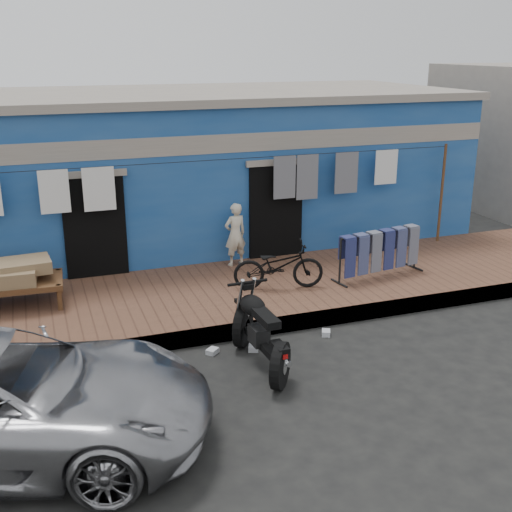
{
  "coord_description": "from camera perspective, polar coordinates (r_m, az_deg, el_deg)",
  "views": [
    {
      "loc": [
        -3.22,
        -6.99,
        4.29
      ],
      "look_at": [
        0.0,
        2.0,
        1.15
      ],
      "focal_mm": 45.0,
      "sensor_mm": 36.0,
      "label": 1
    }
  ],
  "objects": [
    {
      "name": "jeans_rack",
      "position": [
        11.9,
        10.9,
        0.28
      ],
      "size": [
        1.98,
        0.99,
        0.89
      ],
      "primitive_type": null,
      "rotation": [
        0.0,
        0.0,
        0.17
      ],
      "color": "black",
      "rests_on": "sidewalk"
    },
    {
      "name": "curb",
      "position": [
        10.03,
        0.87,
        -6.33
      ],
      "size": [
        28.0,
        0.1,
        0.25
      ],
      "primitive_type": "cube",
      "color": "gray",
      "rests_on": "ground"
    },
    {
      "name": "building",
      "position": [
        14.57,
        -6.69,
        7.79
      ],
      "size": [
        12.2,
        5.2,
        3.36
      ],
      "color": "navy",
      "rests_on": "ground"
    },
    {
      "name": "litter_a",
      "position": [
        9.5,
        -3.9,
        -8.44
      ],
      "size": [
        0.22,
        0.21,
        0.08
      ],
      "primitive_type": "cube",
      "rotation": [
        0.0,
        0.0,
        0.72
      ],
      "color": "silver",
      "rests_on": "ground"
    },
    {
      "name": "motorcycle",
      "position": [
        8.94,
        0.38,
        -6.54
      ],
      "size": [
        0.75,
        1.75,
        1.1
      ],
      "primitive_type": null,
      "rotation": [
        0.0,
        0.0,
        0.04
      ],
      "color": "black",
      "rests_on": "ground"
    },
    {
      "name": "litter_c",
      "position": [
        9.57,
        -0.22,
        -8.17
      ],
      "size": [
        0.2,
        0.22,
        0.07
      ],
      "primitive_type": "cube",
      "rotation": [
        0.0,
        0.0,
        1.19
      ],
      "color": "silver",
      "rests_on": "ground"
    },
    {
      "name": "bicycle",
      "position": [
        11.08,
        2.02,
        -0.42
      ],
      "size": [
        1.64,
        0.89,
        1.01
      ],
      "primitive_type": "imported",
      "rotation": [
        0.0,
        0.0,
        1.34
      ],
      "color": "black",
      "rests_on": "sidewalk"
    },
    {
      "name": "litter_b",
      "position": [
        10.09,
        6.24,
        -6.81
      ],
      "size": [
        0.19,
        0.21,
        0.08
      ],
      "primitive_type": "cube",
      "rotation": [
        0.0,
        0.0,
        1.13
      ],
      "color": "silver",
      "rests_on": "ground"
    },
    {
      "name": "sidewalk",
      "position": [
        11.29,
        -1.72,
        -3.45
      ],
      "size": [
        28.0,
        3.0,
        0.25
      ],
      "primitive_type": "cube",
      "color": "brown",
      "rests_on": "ground"
    },
    {
      "name": "seated_person",
      "position": [
        12.24,
        -1.86,
        1.93
      ],
      "size": [
        0.49,
        0.37,
        1.22
      ],
      "primitive_type": "imported",
      "rotation": [
        0.0,
        0.0,
        3.33
      ],
      "color": "beige",
      "rests_on": "sidewalk"
    },
    {
      "name": "ground",
      "position": [
        8.81,
        4.47,
        -11.0
      ],
      "size": [
        80.0,
        80.0,
        0.0
      ],
      "primitive_type": "plane",
      "color": "black",
      "rests_on": "ground"
    },
    {
      "name": "clothesline",
      "position": [
        11.83,
        -5.82,
        5.97
      ],
      "size": [
        10.06,
        0.06,
        2.1
      ],
      "color": "brown",
      "rests_on": "sidewalk"
    }
  ]
}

